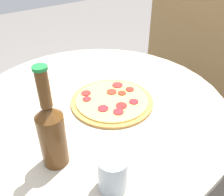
# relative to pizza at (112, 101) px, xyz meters

# --- Properties ---
(table) EXTENTS (0.98, 0.98, 0.72)m
(table) POSITION_rel_pizza_xyz_m (-0.04, -0.05, -0.17)
(table) COLOR #B2A893
(table) RESTS_ON ground_plane
(pizza) EXTENTS (0.31, 0.31, 0.02)m
(pizza) POSITION_rel_pizza_xyz_m (0.00, 0.00, 0.00)
(pizza) COLOR #B77F3D
(pizza) RESTS_ON table
(beer_bottle) EXTENTS (0.07, 0.07, 0.30)m
(beer_bottle) POSITION_rel_pizza_xyz_m (0.14, -0.29, 0.10)
(beer_bottle) COLOR #563314
(beer_bottle) RESTS_ON table
(drinking_glass) EXTENTS (0.08, 0.08, 0.10)m
(drinking_glass) POSITION_rel_pizza_xyz_m (0.30, -0.21, 0.04)
(drinking_glass) COLOR #ADBCC6
(drinking_glass) RESTS_ON table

